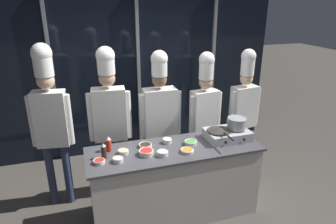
{
  "coord_description": "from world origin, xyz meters",
  "views": [
    {
      "loc": [
        -0.99,
        -2.87,
        2.49
      ],
      "look_at": [
        0.0,
        0.25,
        1.24
      ],
      "focal_mm": 32.0,
      "sensor_mm": 36.0,
      "label": 1
    }
  ],
  "objects": [
    {
      "name": "ground_plane",
      "position": [
        0.0,
        0.0,
        0.0
      ],
      "size": [
        24.0,
        24.0,
        0.0
      ],
      "primitive_type": "plane",
      "color": "#47423D"
    },
    {
      "name": "window_wall_back",
      "position": [
        0.0,
        1.87,
        1.35
      ],
      "size": [
        4.67,
        0.09,
        2.7
      ],
      "color": "black",
      "rests_on": "ground_plane"
    },
    {
      "name": "demo_counter",
      "position": [
        0.0,
        0.0,
        0.45
      ],
      "size": [
        1.99,
        0.67,
        0.89
      ],
      "color": "beige",
      "rests_on": "ground_plane"
    },
    {
      "name": "portable_stove",
      "position": [
        0.69,
        0.05,
        0.95
      ],
      "size": [
        0.52,
        0.37,
        0.12
      ],
      "color": "#B2B5BA",
      "rests_on": "demo_counter"
    },
    {
      "name": "frying_pan",
      "position": [
        0.57,
        0.04,
        1.03
      ],
      "size": [
        0.28,
        0.49,
        0.05
      ],
      "color": "#38332D",
      "rests_on": "portable_stove"
    },
    {
      "name": "stock_pot",
      "position": [
        0.81,
        0.05,
        1.08
      ],
      "size": [
        0.26,
        0.23,
        0.14
      ],
      "color": "#93969B",
      "rests_on": "portable_stove"
    },
    {
      "name": "squeeze_bottle_chili",
      "position": [
        -0.72,
        0.16,
        0.98
      ],
      "size": [
        0.06,
        0.06,
        0.18
      ],
      "color": "red",
      "rests_on": "demo_counter"
    },
    {
      "name": "squeeze_bottle_soy",
      "position": [
        -0.79,
        0.01,
        0.98
      ],
      "size": [
        0.06,
        0.06,
        0.18
      ],
      "color": "#332319",
      "rests_on": "demo_counter"
    },
    {
      "name": "prep_bowl_chili_flakes",
      "position": [
        -0.85,
        -0.08,
        0.91
      ],
      "size": [
        0.12,
        0.12,
        0.04
      ],
      "color": "silver",
      "rests_on": "demo_counter"
    },
    {
      "name": "prep_bowl_carrots",
      "position": [
        0.1,
        -0.13,
        0.91
      ],
      "size": [
        0.15,
        0.15,
        0.04
      ],
      "color": "silver",
      "rests_on": "demo_counter"
    },
    {
      "name": "prep_bowl_scallions",
      "position": [
        0.21,
        0.03,
        0.92
      ],
      "size": [
        0.15,
        0.15,
        0.05
      ],
      "color": "silver",
      "rests_on": "demo_counter"
    },
    {
      "name": "prep_bowl_onion",
      "position": [
        -0.66,
        -0.11,
        0.92
      ],
      "size": [
        0.11,
        0.11,
        0.05
      ],
      "color": "silver",
      "rests_on": "demo_counter"
    },
    {
      "name": "prep_bowl_soy_glaze",
      "position": [
        -0.31,
        0.13,
        0.91
      ],
      "size": [
        0.15,
        0.15,
        0.04
      ],
      "color": "silver",
      "rests_on": "demo_counter"
    },
    {
      "name": "prep_bowl_bell_pepper",
      "position": [
        -0.34,
        -0.05,
        0.92
      ],
      "size": [
        0.16,
        0.16,
        0.06
      ],
      "color": "silver",
      "rests_on": "demo_counter"
    },
    {
      "name": "prep_bowl_garlic",
      "position": [
        -0.18,
        -0.12,
        0.92
      ],
      "size": [
        0.12,
        0.12,
        0.05
      ],
      "color": "silver",
      "rests_on": "demo_counter"
    },
    {
      "name": "prep_bowl_ginger",
      "position": [
        -0.58,
        0.04,
        0.92
      ],
      "size": [
        0.12,
        0.12,
        0.05
      ],
      "color": "silver",
      "rests_on": "demo_counter"
    },
    {
      "name": "prep_bowl_rice",
      "position": [
        -0.04,
        0.15,
        0.92
      ],
      "size": [
        0.11,
        0.11,
        0.06
      ],
      "color": "silver",
      "rests_on": "demo_counter"
    },
    {
      "name": "chef_head",
      "position": [
        -1.32,
        0.63,
        1.24
      ],
      "size": [
        0.48,
        0.25,
        2.05
      ],
      "rotation": [
        0.0,
        0.0,
        2.98
      ],
      "color": "#2D3856",
      "rests_on": "ground_plane"
    },
    {
      "name": "chef_sous",
      "position": [
        -0.64,
        0.63,
        1.18
      ],
      "size": [
        0.53,
        0.25,
        1.98
      ],
      "rotation": [
        0.0,
        0.0,
        3.05
      ],
      "color": "#4C4C51",
      "rests_on": "ground_plane"
    },
    {
      "name": "chef_line",
      "position": [
        0.01,
        0.62,
        1.11
      ],
      "size": [
        0.56,
        0.22,
        1.91
      ],
      "rotation": [
        0.0,
        0.0,
        3.13
      ],
      "color": "#2D3856",
      "rests_on": "ground_plane"
    },
    {
      "name": "chef_pastry",
      "position": [
        0.62,
        0.57,
        1.1
      ],
      "size": [
        0.48,
        0.23,
        1.86
      ],
      "rotation": [
        0.0,
        0.0,
        3.27
      ],
      "color": "#232326",
      "rests_on": "ground_plane"
    },
    {
      "name": "chef_apprentice",
      "position": [
        1.26,
        0.63,
        1.09
      ],
      "size": [
        0.48,
        0.24,
        1.86
      ],
      "rotation": [
        0.0,
        0.0,
        3.26
      ],
      "color": "#232326",
      "rests_on": "ground_plane"
    }
  ]
}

